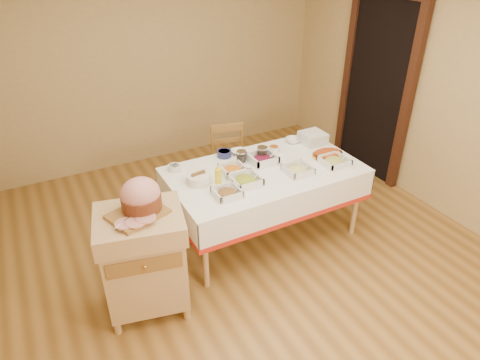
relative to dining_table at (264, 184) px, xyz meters
name	(u,v)px	position (x,y,z in m)	size (l,w,h in m)	color
room_shell	(254,135)	(-0.30, -0.30, 0.70)	(5.00, 5.00, 5.00)	olive
doorway	(377,86)	(1.90, 0.60, 0.51)	(0.09, 1.10, 2.20)	black
dining_table	(264,184)	(0.00, 0.00, 0.00)	(1.82, 1.02, 0.76)	tan
butcher_cart	(144,257)	(-1.33, -0.41, -0.08)	(0.75, 0.67, 0.92)	tan
dining_chair	(230,164)	(0.01, 0.74, -0.14)	(0.47, 0.46, 0.89)	olive
ham_on_board	(140,198)	(-1.29, -0.37, 0.44)	(0.41, 0.39, 0.27)	olive
serving_dish_a	(227,193)	(-0.52, -0.25, 0.19)	(0.22, 0.22, 0.10)	silver
serving_dish_b	(246,180)	(-0.29, -0.14, 0.19)	(0.25, 0.25, 0.10)	silver
serving_dish_c	(298,170)	(0.24, -0.20, 0.19)	(0.24, 0.24, 0.10)	silver
serving_dish_d	(334,161)	(0.65, -0.22, 0.19)	(0.25, 0.25, 0.09)	silver
serving_dish_e	(233,170)	(-0.30, 0.08, 0.19)	(0.23, 0.22, 0.10)	silver
serving_dish_f	(263,159)	(0.05, 0.13, 0.20)	(0.26, 0.25, 0.12)	silver
small_bowl_left	(174,167)	(-0.76, 0.38, 0.19)	(0.12, 0.12, 0.06)	silver
small_bowl_mid	(224,153)	(-0.22, 0.42, 0.20)	(0.14, 0.14, 0.06)	navy
small_bowl_right	(274,149)	(0.27, 0.28, 0.19)	(0.12, 0.12, 0.06)	silver
bowl_white_imported	(238,152)	(-0.06, 0.41, 0.18)	(0.15, 0.15, 0.04)	silver
bowl_small_imported	(293,140)	(0.57, 0.37, 0.19)	(0.16, 0.16, 0.05)	silver
preserve_jar_left	(241,158)	(-0.13, 0.22, 0.22)	(0.10, 0.10, 0.12)	silver
preserve_jar_right	(262,154)	(0.08, 0.19, 0.22)	(0.11, 0.11, 0.13)	silver
mustard_bottle	(218,175)	(-0.50, -0.03, 0.24)	(0.06, 0.06, 0.19)	yellow
bread_basket	(199,178)	(-0.65, 0.07, 0.20)	(0.22, 0.22, 0.10)	white
plate_stack	(313,138)	(0.75, 0.26, 0.22)	(0.24, 0.24, 0.12)	silver
brass_platter	(328,154)	(0.69, -0.06, 0.18)	(0.33, 0.24, 0.04)	gold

